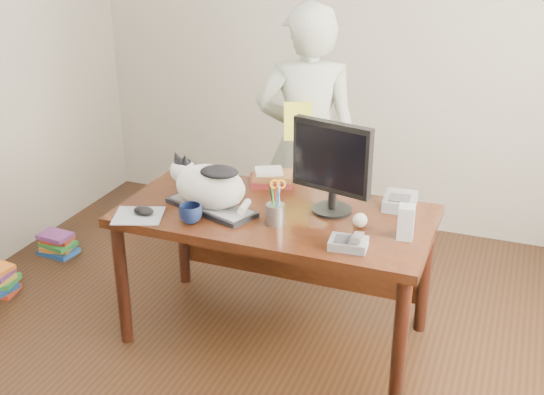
{
  "coord_description": "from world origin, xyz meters",
  "views": [
    {
      "loc": [
        1.13,
        -2.37,
        2.21
      ],
      "look_at": [
        0.0,
        0.55,
        0.85
      ],
      "focal_mm": 45.0,
      "sensor_mm": 36.0,
      "label": 1
    }
  ],
  "objects_px": {
    "baseball": "(360,220)",
    "book_pile_b": "(58,244)",
    "cat": "(208,184)",
    "pen_cup": "(275,212)",
    "mouse": "(144,211)",
    "phone": "(349,243)",
    "speaker": "(406,222)",
    "monitor": "(332,163)",
    "book_stack": "(271,178)",
    "desk": "(281,231)",
    "calculator": "(400,201)",
    "person": "(307,144)",
    "keyboard": "(211,207)",
    "coffee_mug": "(190,214)"
  },
  "relations": [
    {
      "from": "baseball",
      "to": "book_pile_b",
      "type": "bearing_deg",
      "value": 170.36
    },
    {
      "from": "cat",
      "to": "pen_cup",
      "type": "relative_size",
      "value": 2.04
    },
    {
      "from": "cat",
      "to": "mouse",
      "type": "xyz_separation_m",
      "value": [
        -0.27,
        -0.19,
        -0.12
      ]
    },
    {
      "from": "pen_cup",
      "to": "phone",
      "type": "relative_size",
      "value": 1.28
    },
    {
      "from": "speaker",
      "to": "book_pile_b",
      "type": "bearing_deg",
      "value": 164.9
    },
    {
      "from": "monitor",
      "to": "book_stack",
      "type": "bearing_deg",
      "value": 163.14
    },
    {
      "from": "cat",
      "to": "book_pile_b",
      "type": "xyz_separation_m",
      "value": [
        -1.39,
        0.44,
        -0.82
      ]
    },
    {
      "from": "desk",
      "to": "pen_cup",
      "type": "xyz_separation_m",
      "value": [
        0.05,
        -0.21,
        0.21
      ]
    },
    {
      "from": "baseball",
      "to": "calculator",
      "type": "relative_size",
      "value": 0.32
    },
    {
      "from": "pen_cup",
      "to": "baseball",
      "type": "xyz_separation_m",
      "value": [
        0.4,
        0.11,
        -0.03
      ]
    },
    {
      "from": "desk",
      "to": "monitor",
      "type": "relative_size",
      "value": 3.32
    },
    {
      "from": "cat",
      "to": "mouse",
      "type": "distance_m",
      "value": 0.35
    },
    {
      "from": "mouse",
      "to": "speaker",
      "type": "bearing_deg",
      "value": -10.1
    },
    {
      "from": "pen_cup",
      "to": "speaker",
      "type": "height_order",
      "value": "pen_cup"
    },
    {
      "from": "speaker",
      "to": "person",
      "type": "distance_m",
      "value": 1.13
    },
    {
      "from": "cat",
      "to": "calculator",
      "type": "relative_size",
      "value": 2.17
    },
    {
      "from": "book_stack",
      "to": "phone",
      "type": "bearing_deg",
      "value": -63.87
    },
    {
      "from": "book_pile_b",
      "to": "mouse",
      "type": "bearing_deg",
      "value": -29.54
    },
    {
      "from": "book_stack",
      "to": "book_pile_b",
      "type": "xyz_separation_m",
      "value": [
        -1.57,
        0.01,
        -0.72
      ]
    },
    {
      "from": "monitor",
      "to": "keyboard",
      "type": "bearing_deg",
      "value": -148.6
    },
    {
      "from": "person",
      "to": "book_pile_b",
      "type": "distance_m",
      "value": 1.86
    },
    {
      "from": "coffee_mug",
      "to": "baseball",
      "type": "distance_m",
      "value": 0.83
    },
    {
      "from": "monitor",
      "to": "book_pile_b",
      "type": "distance_m",
      "value": 2.22
    },
    {
      "from": "baseball",
      "to": "book_pile_b",
      "type": "xyz_separation_m",
      "value": [
        -2.17,
        0.37,
        -0.71
      ]
    },
    {
      "from": "coffee_mug",
      "to": "baseball",
      "type": "xyz_separation_m",
      "value": [
        0.8,
        0.25,
        -0.01
      ]
    },
    {
      "from": "keyboard",
      "to": "calculator",
      "type": "height_order",
      "value": "calculator"
    },
    {
      "from": "monitor",
      "to": "pen_cup",
      "type": "bearing_deg",
      "value": -120.04
    },
    {
      "from": "cat",
      "to": "pen_cup",
      "type": "distance_m",
      "value": 0.39
    },
    {
      "from": "phone",
      "to": "speaker",
      "type": "relative_size",
      "value": 1.13
    },
    {
      "from": "coffee_mug",
      "to": "phone",
      "type": "xyz_separation_m",
      "value": [
        0.81,
        0.02,
        -0.02
      ]
    },
    {
      "from": "calculator",
      "to": "book_stack",
      "type": "bearing_deg",
      "value": 173.12
    },
    {
      "from": "cat",
      "to": "monitor",
      "type": "xyz_separation_m",
      "value": [
        0.6,
        0.18,
        0.13
      ]
    },
    {
      "from": "coffee_mug",
      "to": "person",
      "type": "relative_size",
      "value": 0.07
    },
    {
      "from": "speaker",
      "to": "calculator",
      "type": "distance_m",
      "value": 0.36
    },
    {
      "from": "desk",
      "to": "calculator",
      "type": "bearing_deg",
      "value": 20.08
    },
    {
      "from": "coffee_mug",
      "to": "phone",
      "type": "distance_m",
      "value": 0.81
    },
    {
      "from": "keyboard",
      "to": "coffee_mug",
      "type": "distance_m",
      "value": 0.18
    },
    {
      "from": "person",
      "to": "book_pile_b",
      "type": "height_order",
      "value": "person"
    },
    {
      "from": "coffee_mug",
      "to": "keyboard",
      "type": "bearing_deg",
      "value": 80.25
    },
    {
      "from": "pen_cup",
      "to": "speaker",
      "type": "xyz_separation_m",
      "value": [
        0.63,
        0.08,
        0.02
      ]
    },
    {
      "from": "keyboard",
      "to": "cat",
      "type": "height_order",
      "value": "cat"
    },
    {
      "from": "desk",
      "to": "pen_cup",
      "type": "bearing_deg",
      "value": -76.68
    },
    {
      "from": "speaker",
      "to": "baseball",
      "type": "xyz_separation_m",
      "value": [
        -0.23,
        0.04,
        -0.05
      ]
    },
    {
      "from": "coffee_mug",
      "to": "speaker",
      "type": "distance_m",
      "value": 1.05
    },
    {
      "from": "person",
      "to": "mouse",
      "type": "bearing_deg",
      "value": 42.26
    },
    {
      "from": "calculator",
      "to": "book_pile_b",
      "type": "distance_m",
      "value": 2.41
    },
    {
      "from": "cat",
      "to": "book_stack",
      "type": "bearing_deg",
      "value": 86.47
    },
    {
      "from": "desk",
      "to": "pen_cup",
      "type": "relative_size",
      "value": 6.74
    },
    {
      "from": "calculator",
      "to": "coffee_mug",
      "type": "bearing_deg",
      "value": -152.38
    },
    {
      "from": "desk",
      "to": "pen_cup",
      "type": "distance_m",
      "value": 0.3
    }
  ]
}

